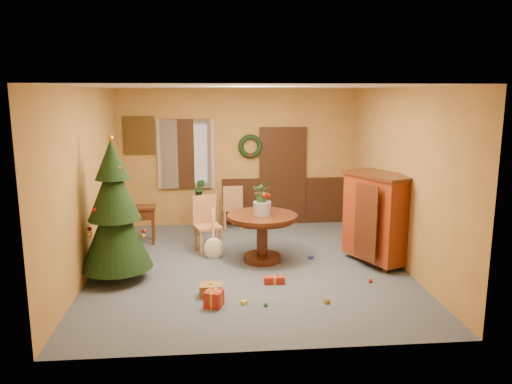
{
  "coord_description": "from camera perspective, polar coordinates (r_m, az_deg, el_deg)",
  "views": [
    {
      "loc": [
        -0.58,
        -7.79,
        2.81
      ],
      "look_at": [
        0.16,
        0.4,
        1.17
      ],
      "focal_mm": 35.0,
      "sensor_mm": 36.0,
      "label": 1
    }
  ],
  "objects": [
    {
      "name": "chair_far",
      "position": [
        10.37,
        -2.73,
        -1.58
      ],
      "size": [
        0.44,
        0.44,
        0.94
      ],
      "color": "#A06440",
      "rests_on": "floor"
    },
    {
      "name": "plant_stand",
      "position": [
        9.99,
        -6.38,
        -2.32
      ],
      "size": [
        0.3,
        0.3,
        0.76
      ],
      "color": "black",
      "rests_on": "floor"
    },
    {
      "name": "gift_c",
      "position": [
        8.54,
        -15.64,
        -7.89
      ],
      "size": [
        0.28,
        0.22,
        0.14
      ],
      "color": "brown",
      "rests_on": "floor"
    },
    {
      "name": "sideboard",
      "position": [
        8.49,
        13.75,
        -2.65
      ],
      "size": [
        1.06,
        1.34,
        1.52
      ],
      "color": "#521D09",
      "rests_on": "floor"
    },
    {
      "name": "toy_a",
      "position": [
        8.72,
        6.28,
        -7.42
      ],
      "size": [
        0.09,
        0.08,
        0.05
      ],
      "primitive_type": "cube",
      "rotation": [
        0.0,
        0.0,
        0.45
      ],
      "color": "#223D95",
      "rests_on": "floor"
    },
    {
      "name": "gift_a",
      "position": [
        7.18,
        -5.17,
        -11.09
      ],
      "size": [
        0.32,
        0.24,
        0.17
      ],
      "color": "brown",
      "rests_on": "floor"
    },
    {
      "name": "toy_c",
      "position": [
        6.91,
        -1.37,
        -12.5
      ],
      "size": [
        0.09,
        0.09,
        0.05
      ],
      "primitive_type": "cube",
      "rotation": [
        0.0,
        0.0,
        0.64
      ],
      "color": "gold",
      "rests_on": "floor"
    },
    {
      "name": "chair_near",
      "position": [
        9.0,
        -5.71,
        -3.42
      ],
      "size": [
        0.54,
        0.54,
        1.0
      ],
      "color": "#A06440",
      "rests_on": "floor"
    },
    {
      "name": "room_envelope",
      "position": [
        10.66,
        -0.9,
        2.13
      ],
      "size": [
        5.5,
        5.5,
        5.5
      ],
      "color": "#3C4657",
      "rests_on": "ground"
    },
    {
      "name": "christmas_tree",
      "position": [
        7.75,
        -15.85,
        -2.29
      ],
      "size": [
        1.07,
        1.07,
        2.21
      ],
      "color": "#382111",
      "rests_on": "floor"
    },
    {
      "name": "writing_desk",
      "position": [
        9.66,
        -13.76,
        -2.64
      ],
      "size": [
        0.83,
        0.45,
        0.72
      ],
      "color": "black",
      "rests_on": "floor"
    },
    {
      "name": "dining_table",
      "position": [
        8.4,
        0.71,
        -4.21
      ],
      "size": [
        1.18,
        1.18,
        0.81
      ],
      "color": "black",
      "rests_on": "floor"
    },
    {
      "name": "stand_plant",
      "position": [
        9.89,
        -6.44,
        0.38
      ],
      "size": [
        0.25,
        0.22,
        0.38
      ],
      "primitive_type": "imported",
      "rotation": [
        0.0,
        0.0,
        -0.27
      ],
      "color": "#19471E",
      "rests_on": "plant_stand"
    },
    {
      "name": "toy_e",
      "position": [
        6.99,
        8.13,
        -12.31
      ],
      "size": [
        0.09,
        0.09,
        0.05
      ],
      "primitive_type": "cube",
      "rotation": [
        0.0,
        0.0,
        0.59
      ],
      "color": "gold",
      "rests_on": "floor"
    },
    {
      "name": "toy_b",
      "position": [
        6.84,
        1.1,
        -12.7
      ],
      "size": [
        0.06,
        0.06,
        0.06
      ],
      "primitive_type": "sphere",
      "color": "#227E38",
      "rests_on": "floor"
    },
    {
      "name": "gift_d",
      "position": [
        7.59,
        2.1,
        -10.03
      ],
      "size": [
        0.31,
        0.13,
        0.11
      ],
      "color": "maroon",
      "rests_on": "floor"
    },
    {
      "name": "centerpiece_plant",
      "position": [
        8.25,
        0.72,
        0.09
      ],
      "size": [
        0.32,
        0.28,
        0.36
      ],
      "primitive_type": "imported",
      "color": "#1E4C23",
      "rests_on": "urn"
    },
    {
      "name": "toy_d",
      "position": [
        7.82,
        12.94,
        -9.84
      ],
      "size": [
        0.06,
        0.06,
        0.06
      ],
      "primitive_type": "sphere",
      "color": "#AB150B",
      "rests_on": "floor"
    },
    {
      "name": "guitar",
      "position": [
        8.62,
        -4.89,
        -4.94
      ],
      "size": [
        0.45,
        0.59,
        0.8
      ],
      "primitive_type": null,
      "rotation": [
        -0.49,
        0.0,
        -0.21
      ],
      "color": "beige",
      "rests_on": "floor"
    },
    {
      "name": "urn",
      "position": [
        8.31,
        0.72,
        -1.86
      ],
      "size": [
        0.3,
        0.3,
        0.22
      ],
      "primitive_type": "cylinder",
      "color": "slate",
      "rests_on": "dining_table"
    },
    {
      "name": "gift_b",
      "position": [
        6.83,
        -4.82,
        -12.06
      ],
      "size": [
        0.28,
        0.28,
        0.22
      ],
      "color": "maroon",
      "rests_on": "floor"
    }
  ]
}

